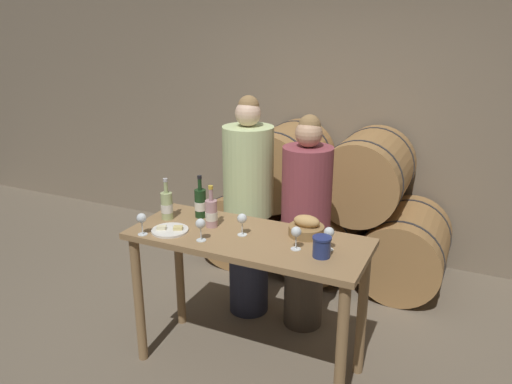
{
  "coord_description": "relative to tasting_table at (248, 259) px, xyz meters",
  "views": [
    {
      "loc": [
        1.24,
        -2.54,
        2.19
      ],
      "look_at": [
        0.0,
        0.12,
        1.2
      ],
      "focal_mm": 35.0,
      "sensor_mm": 36.0,
      "label": 1
    }
  ],
  "objects": [
    {
      "name": "blue_crock",
      "position": [
        0.5,
        -0.08,
        0.22
      ],
      "size": [
        0.11,
        0.11,
        0.12
      ],
      "color": "navy",
      "rests_on": "tasting_table"
    },
    {
      "name": "person_right",
      "position": [
        0.16,
        0.63,
        0.02
      ],
      "size": [
        0.35,
        0.35,
        1.61
      ],
      "color": "#4C4238",
      "rests_on": "ground_plane"
    },
    {
      "name": "tasting_table",
      "position": [
        0.0,
        0.0,
        0.0
      ],
      "size": [
        1.5,
        0.61,
        0.95
      ],
      "color": "#99754C",
      "rests_on": "ground_plane"
    },
    {
      "name": "barrel_stack",
      "position": [
        -0.0,
        1.57,
        -0.19
      ],
      "size": [
        2.21,
        0.87,
        1.33
      ],
      "color": "#A87A47",
      "rests_on": "ground_plane"
    },
    {
      "name": "wine_glass_right",
      "position": [
        0.34,
        -0.05,
        0.26
      ],
      "size": [
        0.06,
        0.06,
        0.14
      ],
      "color": "white",
      "rests_on": "tasting_table"
    },
    {
      "name": "bread_basket",
      "position": [
        0.32,
        0.17,
        0.21
      ],
      "size": [
        0.22,
        0.22,
        0.13
      ],
      "color": "olive",
      "rests_on": "tasting_table"
    },
    {
      "name": "wine_glass_far_right",
      "position": [
        0.51,
        0.02,
        0.26
      ],
      "size": [
        0.06,
        0.06,
        0.14
      ],
      "color": "white",
      "rests_on": "tasting_table"
    },
    {
      "name": "stone_wall_back",
      "position": [
        0.0,
        2.12,
        0.81
      ],
      "size": [
        10.0,
        0.12,
        3.2
      ],
      "color": "gray",
      "rests_on": "ground_plane"
    },
    {
      "name": "wine_glass_left",
      "position": [
        -0.23,
        -0.18,
        0.26
      ],
      "size": [
        0.06,
        0.06,
        0.14
      ],
      "color": "white",
      "rests_on": "tasting_table"
    },
    {
      "name": "wine_bottle_rose",
      "position": [
        -0.28,
        0.04,
        0.25
      ],
      "size": [
        0.08,
        0.08,
        0.28
      ],
      "color": "#BC8E93",
      "rests_on": "tasting_table"
    },
    {
      "name": "wine_glass_center",
      "position": [
        -0.04,
        -0.0,
        0.26
      ],
      "size": [
        0.06,
        0.06,
        0.14
      ],
      "color": "white",
      "rests_on": "tasting_table"
    },
    {
      "name": "cheese_plate",
      "position": [
        -0.48,
        -0.14,
        0.17
      ],
      "size": [
        0.23,
        0.23,
        0.04
      ],
      "color": "white",
      "rests_on": "tasting_table"
    },
    {
      "name": "person_left",
      "position": [
        -0.3,
        0.63,
        0.07
      ],
      "size": [
        0.38,
        0.38,
        1.71
      ],
      "color": "#2D334C",
      "rests_on": "ground_plane"
    },
    {
      "name": "wine_glass_far_left",
      "position": [
        -0.6,
        -0.26,
        0.26
      ],
      "size": [
        0.06,
        0.06,
        0.14
      ],
      "color": "white",
      "rests_on": "tasting_table"
    },
    {
      "name": "wine_bottle_white",
      "position": [
        -0.61,
        0.03,
        0.25
      ],
      "size": [
        0.08,
        0.08,
        0.28
      ],
      "color": "#ADBC7F",
      "rests_on": "tasting_table"
    },
    {
      "name": "wine_bottle_red",
      "position": [
        -0.43,
        0.16,
        0.26
      ],
      "size": [
        0.08,
        0.08,
        0.29
      ],
      "color": "#193819",
      "rests_on": "tasting_table"
    },
    {
      "name": "ground_plane",
      "position": [
        0.0,
        0.0,
        -0.79
      ],
      "size": [
        10.0,
        10.0,
        0.0
      ],
      "primitive_type": "plane",
      "color": "#726654"
    }
  ]
}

